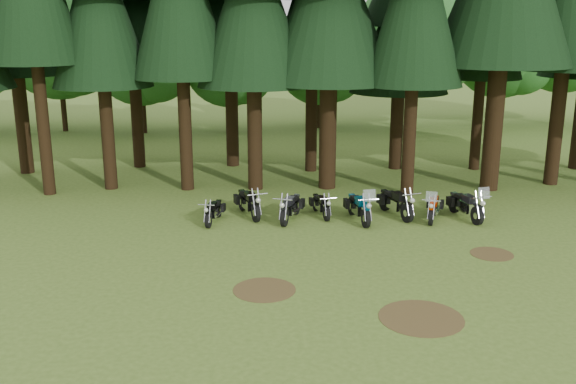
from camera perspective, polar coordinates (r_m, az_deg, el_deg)
The scene contains 20 objects.
ground at distance 20.53m, azimuth 6.24°, elevation -6.23°, with size 120.00×120.00×0.00m, color #476622.
pine_back_4 at distance 32.95m, azimuth 10.11°, elevation 16.23°, with size 4.94×4.94×13.78m.
decid_1 at distance 46.46m, azimuth -19.42°, elevation 12.21°, with size 7.91×7.69×9.88m.
decid_2 at distance 44.32m, azimuth -12.64°, elevation 11.45°, with size 6.72×6.53×8.40m.
decid_3 at distance 44.13m, azimuth -5.05°, elevation 11.16°, with size 6.12×5.95×7.65m.
decid_4 at distance 45.56m, azimuth 3.09°, elevation 11.13°, with size 5.93×5.76×7.41m.
decid_5 at distance 46.07m, azimuth 11.77°, elevation 13.21°, with size 8.45×8.21×10.56m.
decid_6 at distance 49.37m, azimuth 18.86°, elevation 11.64°, with size 7.06×6.86×8.82m.
decid_7 at distance 51.04m, azimuth 23.95°, elevation 12.40°, with size 8.44×8.20×10.55m.
dirt_patch_0 at distance 18.43m, azimuth -2.12°, elevation -8.67°, with size 1.80×1.80×0.01m, color #4C3D1E.
dirt_patch_1 at distance 22.13m, azimuth 17.66°, elevation -5.27°, with size 1.40×1.40×0.01m, color #4C3D1E.
dirt_patch_2 at distance 17.14m, azimuth 11.75°, elevation -10.89°, with size 2.20×2.20×0.01m, color #4C3D1E.
motorcycle_0 at distance 24.41m, azimuth -6.64°, elevation -1.77°, with size 0.55×1.94×0.80m.
motorcycle_1 at distance 25.06m, azimuth -3.51°, elevation -1.03°, with size 0.91×2.34×0.98m.
motorcycle_2 at distance 24.50m, azimuth 0.23°, elevation -1.43°, with size 0.91×2.23×0.94m.
motorcycle_3 at distance 25.07m, azimuth 2.96°, elevation -1.22°, with size 0.52×1.98×0.81m.
motorcycle_4 at distance 24.50m, azimuth 6.33°, elevation -1.43°, with size 0.68×2.45×1.54m.
motorcycle_5 at distance 25.32m, azimuth 9.55°, elevation -1.02°, with size 0.90×2.37×1.00m.
motorcycle_6 at distance 25.17m, azimuth 12.81°, elevation -1.41°, with size 1.05×2.12×1.37m.
motorcycle_7 at distance 25.59m, azimuth 15.53°, elevation -1.19°, with size 0.83×2.43×1.53m.
Camera 1 is at (-3.22, -18.88, 7.38)m, focal length 40.00 mm.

